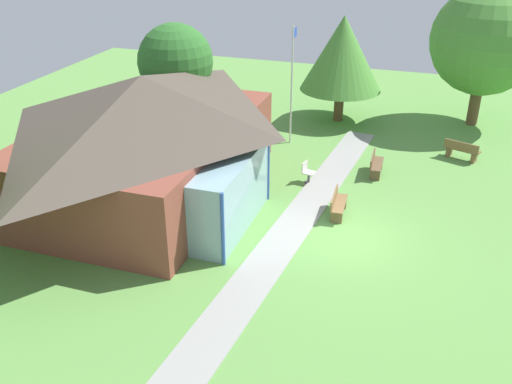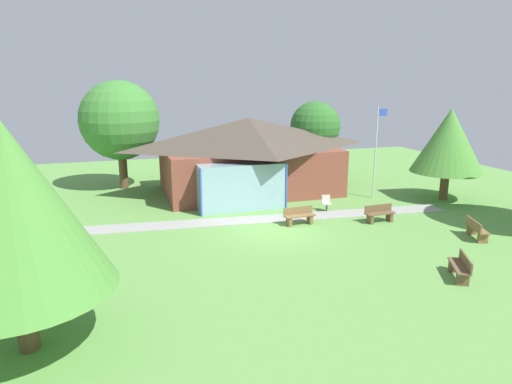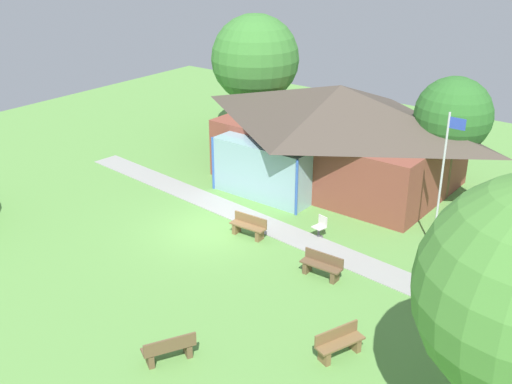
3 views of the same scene
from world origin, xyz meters
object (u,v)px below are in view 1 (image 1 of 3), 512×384
Objects in this scene: pavilion at (149,135)px; tree_east_hedge at (342,53)px; bench_lawn_far_right at (462,151)px; bench_rear_near_path at (338,205)px; patio_chair_lawn_spare at (307,173)px; tree_far_east at (486,40)px; tree_behind_pavilion_right at (176,62)px; flagpole at (292,80)px; bench_mid_right at (375,165)px.

pavilion is 2.14× the size of tree_east_hedge.
tree_east_hedge is (3.30, 6.03, 3.01)m from bench_lawn_far_right.
bench_lawn_far_right and bench_rear_near_path have the same top height.
tree_east_hedge reaches higher than patio_chair_lawn_spare.
tree_behind_pavilion_right is (-6.87, 12.88, -0.41)m from tree_far_east.
flagpole is 7.99m from bench_lawn_far_right.
tree_far_east reaches higher than tree_behind_pavilion_right.
flagpole is at bearing 123.03° from tree_far_east.
flagpole is 1.02× the size of tree_east_hedge.
pavilion is 7.36× the size of bench_rear_near_path.
tree_east_hedge is (5.98, 2.69, 3.01)m from bench_mid_right.
bench_rear_near_path is at bearing -86.36° from pavilion.
tree_far_east is at bearing -44.61° from pavilion.
tree_behind_pavilion_right is (0.65, 9.07, 3.35)m from bench_mid_right.
flagpole is 5.17m from tree_behind_pavilion_right.
pavilion is at bearing -127.74° from bench_lawn_far_right.
tree_east_hedge reaches higher than pavilion.
flagpole reaches higher than patio_chair_lawn_spare.
bench_mid_right is 1.76× the size of patio_chair_lawn_spare.
pavilion is 16.73m from tree_far_east.
pavilion reaches higher than bench_rear_near_path.
bench_lawn_far_right is 13.01m from tree_behind_pavilion_right.
tree_far_east reaches higher than flagpole.
patio_chair_lawn_spare reaches higher than bench_rear_near_path.
pavilion is 9.19m from bench_mid_right.
tree_east_hedge is at bearing -50.12° from tree_behind_pavilion_right.
pavilion is at bearing 135.39° from tree_far_east.
bench_mid_right is 0.22× the size of tree_far_east.
flagpole is 0.79× the size of tree_far_east.
pavilion is at bearing -89.24° from bench_rear_near_path.
tree_east_hedge reaches higher than bench_lawn_far_right.
tree_behind_pavilion_right is at bearing 129.88° from tree_east_hedge.
bench_lawn_far_right is at bearing 138.84° from patio_chair_lawn_spare.
tree_far_east reaches higher than tree_east_hedge.
tree_far_east is (5.23, -8.04, 1.22)m from flagpole.
tree_far_east is at bearing 104.67° from bench_lawn_far_right.
bench_lawn_far_right is 1.81× the size of patio_chair_lawn_spare.
bench_mid_right is (-2.68, 3.34, 0.00)m from bench_lawn_far_right.
tree_far_east reaches higher than bench_mid_right.
tree_far_east is at bearing -56.97° from flagpole.
bench_lawn_far_right is 6.15m from tree_far_east.
patio_chair_lawn_spare reaches higher than bench_mid_right.
bench_mid_right is 2.95m from patio_chair_lawn_spare.
tree_far_east is (11.39, -4.63, 3.76)m from bench_rear_near_path.
patio_chair_lawn_spare is 11.71m from tree_far_east.
bench_rear_near_path is at bearing -102.09° from bench_lawn_far_right.
bench_rear_near_path is 0.22× the size of tree_far_east.
pavilion is 5.30m from tree_behind_pavilion_right.
bench_mid_right is at bearing -94.12° from tree_behind_pavilion_right.
flagpole reaches higher than bench_rear_near_path.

